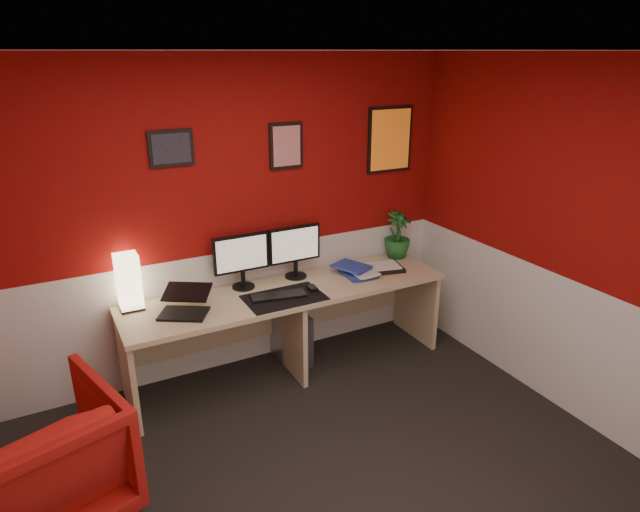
{
  "coord_description": "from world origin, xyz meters",
  "views": [
    {
      "loc": [
        -1.21,
        -2.23,
        2.5
      ],
      "look_at": [
        0.6,
        1.21,
        1.05
      ],
      "focal_mm": 30.94,
      "sensor_mm": 36.0,
      "label": 1
    }
  ],
  "objects_px": {
    "desk": "(289,331)",
    "potted_plant": "(397,235)",
    "shoji_lamp": "(129,283)",
    "pc_tower": "(290,335)",
    "monitor_left": "(242,253)",
    "monitor_right": "(295,244)",
    "armchair": "(40,462)",
    "laptop": "(183,301)",
    "zen_tray": "(382,268)"
  },
  "relations": [
    {
      "from": "desk",
      "to": "potted_plant",
      "type": "distance_m",
      "value": 1.33
    },
    {
      "from": "monitor_left",
      "to": "pc_tower",
      "type": "xyz_separation_m",
      "value": [
        0.37,
        -0.05,
        -0.8
      ]
    },
    {
      "from": "monitor_right",
      "to": "armchair",
      "type": "relative_size",
      "value": 0.69
    },
    {
      "from": "potted_plant",
      "to": "laptop",
      "type": "bearing_deg",
      "value": -172.47
    },
    {
      "from": "pc_tower",
      "to": "monitor_right",
      "type": "bearing_deg",
      "value": 25.17
    },
    {
      "from": "armchair",
      "to": "potted_plant",
      "type": "bearing_deg",
      "value": -178.31
    },
    {
      "from": "shoji_lamp",
      "to": "desk",
      "type": "bearing_deg",
      "value": -11.06
    },
    {
      "from": "monitor_right",
      "to": "zen_tray",
      "type": "relative_size",
      "value": 1.66
    },
    {
      "from": "monitor_left",
      "to": "monitor_right",
      "type": "relative_size",
      "value": 1.0
    },
    {
      "from": "monitor_right",
      "to": "armchair",
      "type": "distance_m",
      "value": 2.34
    },
    {
      "from": "desk",
      "to": "pc_tower",
      "type": "xyz_separation_m",
      "value": [
        0.08,
        0.16,
        -0.14
      ]
    },
    {
      "from": "pc_tower",
      "to": "laptop",
      "type": "bearing_deg",
      "value": -171.17
    },
    {
      "from": "laptop",
      "to": "monitor_left",
      "type": "bearing_deg",
      "value": 57.06
    },
    {
      "from": "laptop",
      "to": "potted_plant",
      "type": "xyz_separation_m",
      "value": [
        2.03,
        0.27,
        0.1
      ]
    },
    {
      "from": "laptop",
      "to": "armchair",
      "type": "xyz_separation_m",
      "value": [
        -1.01,
        -0.71,
        -0.46
      ]
    },
    {
      "from": "laptop",
      "to": "monitor_left",
      "type": "distance_m",
      "value": 0.63
    },
    {
      "from": "desk",
      "to": "pc_tower",
      "type": "distance_m",
      "value": 0.23
    },
    {
      "from": "monitor_right",
      "to": "armchair",
      "type": "xyz_separation_m",
      "value": [
        -2.02,
        -0.97,
        -0.64
      ]
    },
    {
      "from": "monitor_left",
      "to": "armchair",
      "type": "xyz_separation_m",
      "value": [
        -1.56,
        -0.97,
        -0.64
      ]
    },
    {
      "from": "shoji_lamp",
      "to": "monitor_right",
      "type": "height_order",
      "value": "monitor_right"
    },
    {
      "from": "laptop",
      "to": "monitor_left",
      "type": "height_order",
      "value": "monitor_left"
    },
    {
      "from": "monitor_left",
      "to": "potted_plant",
      "type": "height_order",
      "value": "monitor_left"
    },
    {
      "from": "zen_tray",
      "to": "laptop",
      "type": "bearing_deg",
      "value": -177.87
    },
    {
      "from": "desk",
      "to": "monitor_right",
      "type": "bearing_deg",
      "value": 52.33
    },
    {
      "from": "monitor_left",
      "to": "armchair",
      "type": "height_order",
      "value": "monitor_left"
    },
    {
      "from": "potted_plant",
      "to": "monitor_left",
      "type": "bearing_deg",
      "value": -179.75
    },
    {
      "from": "desk",
      "to": "monitor_right",
      "type": "relative_size",
      "value": 4.48
    },
    {
      "from": "monitor_left",
      "to": "zen_tray",
      "type": "relative_size",
      "value": 1.66
    },
    {
      "from": "pc_tower",
      "to": "armchair",
      "type": "relative_size",
      "value": 0.54
    },
    {
      "from": "potted_plant",
      "to": "monitor_right",
      "type": "bearing_deg",
      "value": -179.81
    },
    {
      "from": "desk",
      "to": "monitor_left",
      "type": "xyz_separation_m",
      "value": [
        -0.3,
        0.21,
        0.66
      ]
    },
    {
      "from": "armchair",
      "to": "shoji_lamp",
      "type": "bearing_deg",
      "value": -141.66
    },
    {
      "from": "monitor_right",
      "to": "pc_tower",
      "type": "bearing_deg",
      "value": -150.53
    },
    {
      "from": "shoji_lamp",
      "to": "potted_plant",
      "type": "distance_m",
      "value": 2.34
    },
    {
      "from": "desk",
      "to": "shoji_lamp",
      "type": "bearing_deg",
      "value": 168.94
    },
    {
      "from": "potted_plant",
      "to": "shoji_lamp",
      "type": "bearing_deg",
      "value": 179.76
    },
    {
      "from": "laptop",
      "to": "zen_tray",
      "type": "bearing_deg",
      "value": 33.64
    },
    {
      "from": "desk",
      "to": "armchair",
      "type": "bearing_deg",
      "value": -157.76
    },
    {
      "from": "laptop",
      "to": "monitor_right",
      "type": "distance_m",
      "value": 1.06
    },
    {
      "from": "desk",
      "to": "monitor_left",
      "type": "height_order",
      "value": "monitor_left"
    },
    {
      "from": "shoji_lamp",
      "to": "armchair",
      "type": "xyz_separation_m",
      "value": [
        -0.7,
        -0.99,
        -0.55
      ]
    },
    {
      "from": "monitor_left",
      "to": "pc_tower",
      "type": "bearing_deg",
      "value": -7.12
    },
    {
      "from": "laptop",
      "to": "pc_tower",
      "type": "relative_size",
      "value": 0.73
    },
    {
      "from": "monitor_right",
      "to": "pc_tower",
      "type": "distance_m",
      "value": 0.8
    },
    {
      "from": "potted_plant",
      "to": "pc_tower",
      "type": "distance_m",
      "value": 1.32
    },
    {
      "from": "laptop",
      "to": "shoji_lamp",
      "type": "bearing_deg",
      "value": 169.5
    },
    {
      "from": "monitor_left",
      "to": "potted_plant",
      "type": "distance_m",
      "value": 1.48
    },
    {
      "from": "monitor_left",
      "to": "monitor_right",
      "type": "bearing_deg",
      "value": 0.38
    },
    {
      "from": "laptop",
      "to": "monitor_right",
      "type": "xyz_separation_m",
      "value": [
        1.01,
        0.26,
        0.18
      ]
    },
    {
      "from": "shoji_lamp",
      "to": "monitor_left",
      "type": "xyz_separation_m",
      "value": [
        0.86,
        -0.02,
        0.09
      ]
    }
  ]
}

